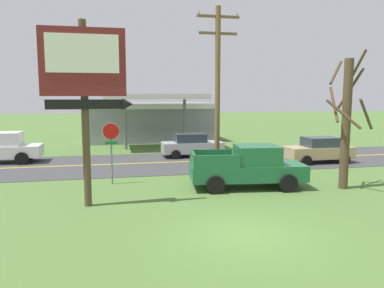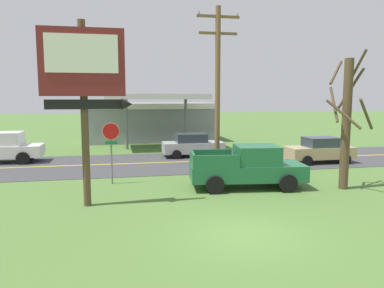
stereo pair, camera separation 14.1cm
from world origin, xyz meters
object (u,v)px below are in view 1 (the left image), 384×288
Objects in this scene: motel_sign at (85,80)px; bare_tree at (346,120)px; stop_sign at (111,142)px; gas_station at (149,120)px; car_silver_near_lane at (192,145)px; pickup_green_parked_on_lawn at (249,167)px; utility_pole at (218,88)px; car_tan_far_lane at (319,150)px.

motel_sign is 1.12× the size of bare_tree.
gas_station is at bearing 78.98° from stop_sign.
bare_tree is at bearing -64.67° from car_silver_near_lane.
motel_sign is 0.58× the size of gas_station.
car_silver_near_lane is at bearing 94.34° from pickup_green_parked_on_lawn.
motel_sign reaches higher than car_silver_near_lane.
car_tan_far_lane is (7.63, 3.19, -3.78)m from utility_pole.
stop_sign is 18.10m from gas_station.
utility_pole is (5.26, 0.14, 2.58)m from stop_sign.
car_silver_near_lane is (1.99, -10.44, -1.11)m from gas_station.
motel_sign is 22.03m from gas_station.
car_silver_near_lane is (5.45, 7.33, -1.20)m from stop_sign.
utility_pole is 17.92m from gas_station.
pickup_green_parked_on_lawn is 9.38m from car_silver_near_lane.
car_tan_far_lane is (13.73, 6.98, -3.95)m from motel_sign.
motel_sign reaches higher than car_tan_far_lane.
motel_sign is 1.29× the size of pickup_green_parked_on_lawn.
gas_station is 19.99m from pickup_green_parked_on_lawn.
gas_station is 10.68m from car_silver_near_lane.
car_silver_near_lane is 1.00× the size of car_tan_far_lane.
gas_station reaches higher than car_silver_near_lane.
utility_pole is 8.12m from car_silver_near_lane.
utility_pole is at bearing 147.93° from bare_tree.
stop_sign is 5.86m from utility_pole.
utility_pole is at bearing 1.52° from stop_sign.
stop_sign is (0.84, 3.65, -2.75)m from motel_sign.
gas_station is 2.22× the size of pickup_green_parked_on_lawn.
pickup_green_parked_on_lawn reaches higher than car_silver_near_lane.
car_silver_near_lane is (6.29, 10.98, -3.95)m from motel_sign.
bare_tree is 1.48× the size of car_silver_near_lane.
bare_tree is 1.15× the size of pickup_green_parked_on_lawn.
stop_sign is 0.34× the size of utility_pole.
stop_sign is 0.70× the size of car_tan_far_lane.
gas_station reaches higher than car_tan_far_lane.
motel_sign is at bearing -153.04° from car_tan_far_lane.
utility_pole is at bearing -91.51° from car_silver_near_lane.
motel_sign is 2.36× the size of stop_sign.
car_tan_far_lane is at bearing 14.48° from stop_sign.
pickup_green_parked_on_lawn is (-4.21, 1.04, -2.16)m from bare_tree.
motel_sign is at bearing -148.11° from utility_pole.
car_silver_near_lane is at bearing 53.37° from stop_sign.
car_tan_far_lane is (7.44, -4.00, 0.00)m from car_silver_near_lane.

